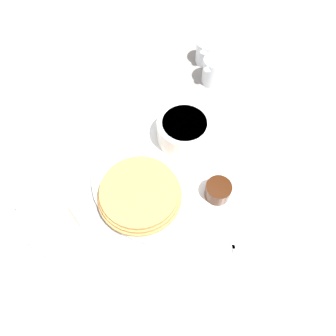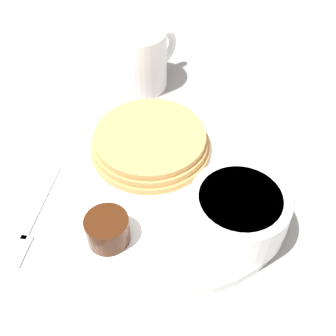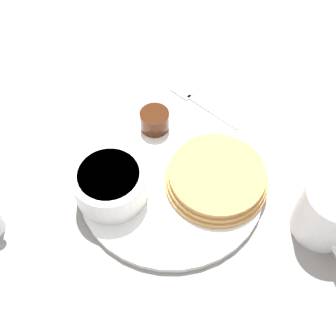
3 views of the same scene
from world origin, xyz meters
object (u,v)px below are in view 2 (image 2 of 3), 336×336
Objects in this scene: coffee_mug at (140,59)px; fork at (30,224)px; plate at (176,187)px; bowl at (238,211)px.

coffee_mug is 1.00× the size of fork.
bowl reaches higher than plate.
plate is 0.17m from fork.
bowl reaches higher than fork.
plate is 2.64× the size of bowl.
fork is at bearing -110.19° from plate.
coffee_mug reaches higher than fork.
coffee_mug is at bearing 119.26° from fork.
coffee_mug is (-0.20, 0.09, 0.04)m from plate.
plate is at bearing -170.82° from bowl.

